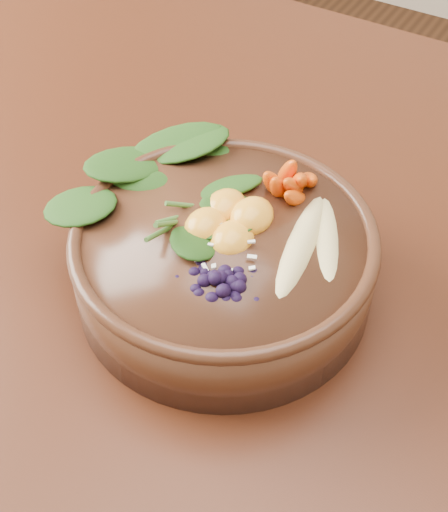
{
  "coord_description": "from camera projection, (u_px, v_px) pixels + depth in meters",
  "views": [
    {
      "loc": [
        0.18,
        -0.53,
        1.28
      ],
      "look_at": [
        -0.06,
        -0.13,
        0.8
      ],
      "focal_mm": 50.0,
      "sensor_mm": 36.0,
      "label": 1
    }
  ],
  "objects": [
    {
      "name": "carrot_cluster",
      "position": [
        290.0,
        154.0,
        0.67
      ],
      "size": [
        0.08,
        0.08,
        0.08
      ],
      "primitive_type": null,
      "rotation": [
        0.0,
        0.0,
        0.39
      ],
      "color": "#E24A0D",
      "rests_on": "stoneware_bowl"
    },
    {
      "name": "banana_halves",
      "position": [
        315.0,
        230.0,
        0.63
      ],
      "size": [
        0.09,
        0.17,
        0.03
      ],
      "rotation": [
        0.0,
        0.0,
        0.39
      ],
      "color": "#E0CC84",
      "rests_on": "stoneware_bowl"
    },
    {
      "name": "mandarin_cluster",
      "position": [
        229.0,
        209.0,
        0.65
      ],
      "size": [
        0.11,
        0.11,
        0.03
      ],
      "primitive_type": null,
      "rotation": [
        0.0,
        0.0,
        0.39
      ],
      "color": "orange",
      "rests_on": "stoneware_bowl"
    },
    {
      "name": "stoneware_bowl",
      "position": [
        224.0,
        263.0,
        0.67
      ],
      "size": [
        0.37,
        0.37,
        0.08
      ],
      "primitive_type": "cylinder",
      "rotation": [
        0.0,
        0.0,
        0.39
      ],
      "color": "#4C2B1A",
      "rests_on": "dining_table"
    },
    {
      "name": "blueberry_pile",
      "position": [
        217.0,
        267.0,
        0.59
      ],
      "size": [
        0.16,
        0.14,
        0.04
      ],
      "primitive_type": null,
      "rotation": [
        0.0,
        0.0,
        0.39
      ],
      "color": "black",
      "rests_on": "stoneware_bowl"
    },
    {
      "name": "dining_table",
      "position": [
        327.0,
        293.0,
        0.82
      ],
      "size": [
        1.6,
        0.9,
        0.75
      ],
      "color": "#331C0C",
      "rests_on": "ground"
    },
    {
      "name": "coconut_flakes",
      "position": [
        223.0,
        247.0,
        0.63
      ],
      "size": [
        0.11,
        0.1,
        0.01
      ],
      "primitive_type": null,
      "rotation": [
        0.0,
        0.0,
        0.39
      ],
      "color": "white",
      "rests_on": "stoneware_bowl"
    },
    {
      "name": "kale_heap",
      "position": [
        187.0,
        171.0,
        0.68
      ],
      "size": [
        0.24,
        0.22,
        0.04
      ],
      "primitive_type": null,
      "rotation": [
        0.0,
        0.0,
        0.39
      ],
      "color": "#244F16",
      "rests_on": "stoneware_bowl"
    }
  ]
}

